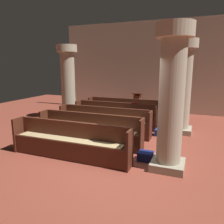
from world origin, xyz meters
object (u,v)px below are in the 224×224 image
at_px(pew_row_3, 89,128).
at_px(kneeler_box_blue, 161,133).
at_px(hymn_book, 134,103).
at_px(pew_row_1, 115,114).
at_px(pillar_far_side, 68,81).
at_px(pillar_aisle_side, 182,85).
at_px(pew_row_0, 124,109).
at_px(lectern, 137,106).
at_px(pew_row_2, 104,120).
at_px(kneeler_box_navy, 145,156).
at_px(pillar_aisle_rear, 171,97).
at_px(pew_row_4, 69,139).

height_order(pew_row_3, kneeler_box_blue, pew_row_3).
xyz_separation_m(pew_row_3, hymn_book, (0.70, 2.40, 0.44)).
xyz_separation_m(pew_row_1, pillar_far_side, (-2.37, 0.46, 1.17)).
distance_m(pillar_aisle_side, hymn_book, 1.88).
distance_m(pew_row_0, hymn_book, 1.22).
distance_m(pillar_aisle_side, kneeler_box_blue, 1.77).
bearing_deg(pillar_aisle_side, lectern, 134.47).
height_order(pillar_aisle_side, pillar_far_side, same).
distance_m(pew_row_0, pew_row_3, 3.30).
relative_size(pew_row_2, kneeler_box_navy, 9.03).
relative_size(pillar_aisle_rear, hymn_book, 15.42).
xyz_separation_m(pew_row_4, pillar_aisle_rear, (2.42, 0.33, 1.17)).
xyz_separation_m(pillar_far_side, kneeler_box_navy, (4.22, -3.18, -1.56)).
xyz_separation_m(pew_row_4, kneeler_box_blue, (1.89, 2.75, -0.39)).
xyz_separation_m(pillar_aisle_rear, kneeler_box_navy, (-0.58, 0.25, -1.56)).
relative_size(pew_row_0, kneeler_box_navy, 9.03).
height_order(pew_row_1, kneeler_box_blue, pew_row_1).
xyz_separation_m(pillar_far_side, pillar_aisle_rear, (4.80, -3.44, 0.00)).
height_order(pew_row_2, pew_row_4, same).
distance_m(pew_row_2, lectern, 3.43).
relative_size(pew_row_1, kneeler_box_blue, 7.84).
height_order(pew_row_4, kneeler_box_blue, pew_row_4).
relative_size(pew_row_2, lectern, 3.02).
bearing_deg(pew_row_0, pew_row_3, -90.00).
distance_m(pew_row_1, kneeler_box_navy, 3.31).
relative_size(pew_row_0, hymn_book, 15.75).
relative_size(pillar_aisle_side, kneeler_box_blue, 7.68).
distance_m(pew_row_1, pillar_far_side, 2.69).
height_order(pillar_aisle_rear, kneeler_box_blue, pillar_aisle_rear).
relative_size(pillar_far_side, kneeler_box_blue, 7.68).
bearing_deg(pew_row_1, pillar_aisle_side, 2.29).
bearing_deg(pew_row_3, lectern, 87.01).
relative_size(kneeler_box_blue, kneeler_box_navy, 1.15).
xyz_separation_m(pew_row_1, pew_row_4, (0.00, -3.30, 0.00)).
xyz_separation_m(pew_row_0, lectern, (0.24, 1.23, -0.05)).
relative_size(lectern, kneeler_box_blue, 2.60).
height_order(pew_row_0, pew_row_2, same).
relative_size(pew_row_4, hymn_book, 15.75).
bearing_deg(pillar_far_side, lectern, 35.48).
distance_m(pew_row_4, kneeler_box_navy, 1.97).
distance_m(lectern, hymn_book, 2.23).
distance_m(pew_row_2, pillar_aisle_rear, 3.28).
bearing_deg(pew_row_0, hymn_book, -52.42).
xyz_separation_m(pew_row_0, pillar_aisle_rear, (2.42, -4.07, 1.17)).
xyz_separation_m(pillar_aisle_rear, hymn_book, (-1.73, 3.17, -0.73)).
height_order(pew_row_2, pillar_aisle_rear, pillar_aisle_rear).
height_order(pew_row_0, pew_row_3, same).
bearing_deg(pillar_far_side, pillar_aisle_side, -4.38).
bearing_deg(lectern, pew_row_3, -92.99).
bearing_deg(pillar_aisle_side, kneeler_box_navy, -101.72).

